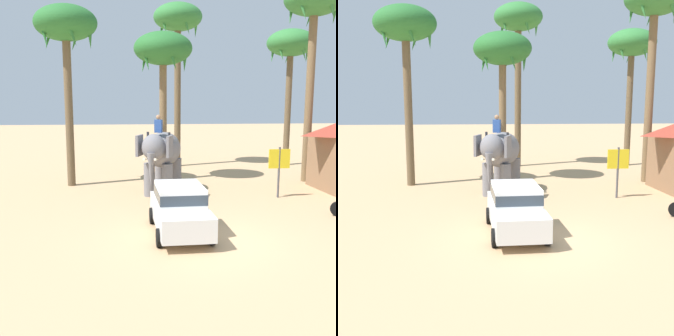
% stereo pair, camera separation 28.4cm
% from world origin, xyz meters
% --- Properties ---
extents(ground_plane, '(120.00, 120.00, 0.00)m').
position_xyz_m(ground_plane, '(0.00, 0.00, 0.00)').
color(ground_plane, tan).
extents(car_sedan_foreground, '(2.00, 4.16, 1.70)m').
position_xyz_m(car_sedan_foreground, '(-0.78, 0.71, 0.93)').
color(car_sedan_foreground, white).
rests_on(car_sedan_foreground, ground).
extents(elephant_with_mahout, '(2.67, 4.01, 3.88)m').
position_xyz_m(elephant_with_mahout, '(-0.94, 6.82, 1.99)').
color(elephant_with_mahout, slate).
rests_on(elephant_with_mahout, ground).
extents(palm_tree_behind_elephant, '(3.20, 3.20, 10.73)m').
position_xyz_m(palm_tree_behind_elephant, '(7.35, 9.20, 9.37)').
color(palm_tree_behind_elephant, brown).
rests_on(palm_tree_behind_elephant, ground).
extents(palm_tree_near_hut, '(3.20, 3.20, 9.30)m').
position_xyz_m(palm_tree_near_hut, '(-5.64, 9.16, 8.07)').
color(palm_tree_near_hut, brown).
rests_on(palm_tree_near_hut, ground).
extents(palm_tree_left_of_road, '(3.20, 3.20, 10.75)m').
position_xyz_m(palm_tree_left_of_road, '(0.73, 15.11, 9.40)').
color(palm_tree_left_of_road, brown).
rests_on(palm_tree_left_of_road, ground).
extents(palm_tree_far_back, '(3.20, 3.20, 9.18)m').
position_xyz_m(palm_tree_far_back, '(8.33, 14.91, 7.97)').
color(palm_tree_far_back, brown).
rests_on(palm_tree_far_back, ground).
extents(palm_tree_leaning_seaward, '(3.20, 3.20, 8.20)m').
position_xyz_m(palm_tree_leaning_seaward, '(-0.62, 10.15, 7.06)').
color(palm_tree_leaning_seaward, brown).
rests_on(palm_tree_leaning_seaward, ground).
extents(signboard_yellow, '(1.00, 0.10, 2.40)m').
position_xyz_m(signboard_yellow, '(4.46, 5.51, 1.69)').
color(signboard_yellow, '#4C4C51').
rests_on(signboard_yellow, ground).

